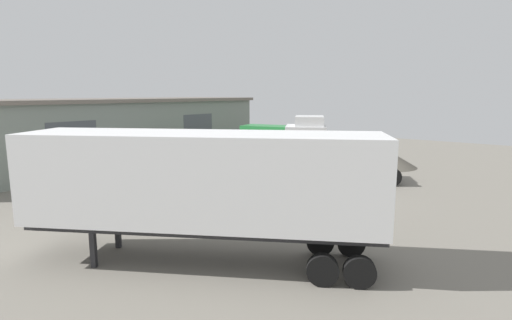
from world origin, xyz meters
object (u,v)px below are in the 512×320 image
Objects in this scene: container_trailer_blue at (204,181)px; delivery_van_grey at (170,162)px; delivery_van_green at (275,143)px; traffic_cone at (283,194)px; gravel_pile at (386,158)px; tractor_unit_white at (315,150)px.

container_trailer_blue is 1.81× the size of delivery_van_grey.
delivery_van_green reaches higher than traffic_cone.
delivery_van_grey reaches higher than gravel_pile.
container_trailer_blue is 2.46× the size of gravel_pile.
container_trailer_blue is at bearing -74.53° from delivery_van_green.
gravel_pile is at bearing -52.40° from delivery_van_grey.
traffic_cone is at bearing -65.53° from delivery_van_green.
delivery_van_green is 10.60m from traffic_cone.
delivery_van_green is 8.21m from gravel_pile.
tractor_unit_white reaches higher than delivery_van_grey.
container_trailer_blue is at bearing 74.33° from tractor_unit_white.
delivery_van_green is 9.52× the size of traffic_cone.
tractor_unit_white is 5.17m from traffic_cone.
container_trailer_blue is 18.55m from delivery_van_green.
delivery_van_grey is at bearing 152.56° from gravel_pile.
tractor_unit_white is 8.70m from delivery_van_grey.
delivery_van_green is (10.37, 0.01, 0.05)m from delivery_van_grey.
tractor_unit_white is at bearing -45.78° from delivery_van_green.
delivery_van_grey is 1.36× the size of gravel_pile.
container_trailer_blue reaches higher than delivery_van_green.
container_trailer_blue is 19.45× the size of traffic_cone.
delivery_van_grey is at bearing 107.24° from traffic_cone.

